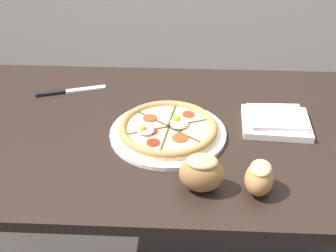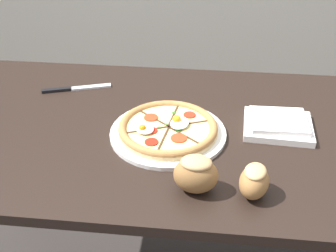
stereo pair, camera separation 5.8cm
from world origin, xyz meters
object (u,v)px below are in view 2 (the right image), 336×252
(knife_main, at_px, (76,88))
(pizza, at_px, (168,129))
(bread_piece_near, at_px, (196,174))
(bread_piece_mid, at_px, (254,181))
(napkin_folded, at_px, (278,124))
(dining_table, at_px, (167,157))

(knife_main, bearing_deg, pizza, -53.07)
(bread_piece_near, height_order, bread_piece_mid, bread_piece_near)
(bread_piece_mid, bearing_deg, knife_main, 140.56)
(knife_main, bearing_deg, bread_piece_mid, -57.53)
(bread_piece_near, bearing_deg, bread_piece_mid, -1.14)
(pizza, relative_size, bread_piece_mid, 3.14)
(pizza, distance_m, bread_piece_near, 0.24)
(bread_piece_near, xyz_separation_m, knife_main, (-0.43, 0.46, -0.05))
(napkin_folded, relative_size, bread_piece_mid, 1.93)
(dining_table, distance_m, pizza, 0.14)
(pizza, bearing_deg, bread_piece_near, -68.20)
(pizza, xyz_separation_m, napkin_folded, (0.31, 0.06, -0.00))
(dining_table, relative_size, bread_piece_mid, 13.22)
(bread_piece_mid, relative_size, knife_main, 0.47)
(pizza, height_order, napkin_folded, pizza)
(dining_table, xyz_separation_m, bread_piece_mid, (0.23, -0.27, 0.15))
(dining_table, distance_m, knife_main, 0.40)
(dining_table, relative_size, napkin_folded, 6.84)
(napkin_folded, xyz_separation_m, bread_piece_mid, (-0.09, -0.29, 0.03))
(pizza, bearing_deg, dining_table, 97.97)
(napkin_folded, bearing_deg, bread_piece_near, -128.00)
(napkin_folded, bearing_deg, knife_main, 165.06)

